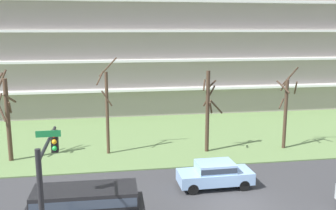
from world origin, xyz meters
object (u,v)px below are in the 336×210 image
tree_center (208,110)px  traffic_signal_mast (48,186)px  tree_left (107,109)px  tree_right (286,109)px  sedan_blue_center_right (215,173)px  tree_far_left (7,115)px  van_black_near_left (86,208)px

tree_center → traffic_signal_mast: 17.24m
tree_left → tree_right: bearing=-3.8°
tree_left → sedan_blue_center_right: (6.20, -7.36, -2.59)m
tree_far_left → tree_center: 14.49m
tree_left → tree_right: 13.75m
tree_far_left → tree_right: 20.68m
sedan_blue_center_right → traffic_signal_mast: traffic_signal_mast is taller
tree_far_left → sedan_blue_center_right: (13.16, -6.84, -2.52)m
tree_right → sedan_blue_center_right: tree_right is taller
tree_center → van_black_near_left: (-8.65, -11.11, -1.95)m
van_black_near_left → traffic_signal_mast: bearing=-108.0°
tree_far_left → tree_right: (20.67, -0.40, -0.18)m
van_black_near_left → traffic_signal_mast: (-1.09, -3.12, 2.47)m
tree_center → tree_right: 6.19m
tree_left → traffic_signal_mast: (-2.21, -14.97, 0.40)m
tree_far_left → traffic_signal_mast: (4.75, -14.45, 0.47)m
tree_far_left → tree_left: (6.96, 0.52, 0.07)m
tree_right → traffic_signal_mast: size_ratio=1.14×
tree_right → tree_center: bearing=178.4°
tree_right → sedan_blue_center_right: 10.17m
tree_far_left → tree_left: bearing=4.2°
tree_center → sedan_blue_center_right: bearing=-101.4°
tree_center → tree_right: tree_right is taller
tree_center → sedan_blue_center_right: (-1.33, -6.61, -2.47)m
tree_left → van_black_near_left: 12.09m
tree_far_left → tree_center: (14.49, -0.23, -0.05)m
tree_far_left → van_black_near_left: (5.84, -11.34, -2.00)m
tree_right → van_black_near_left: size_ratio=1.23×
tree_center → van_black_near_left: 14.21m
tree_far_left → tree_right: size_ratio=1.01×
tree_right → van_black_near_left: 18.52m
traffic_signal_mast → sedan_blue_center_right: bearing=42.2°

